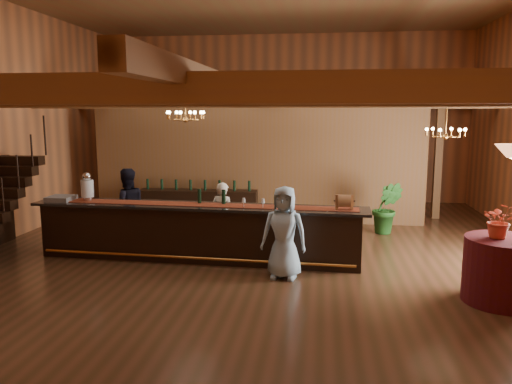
# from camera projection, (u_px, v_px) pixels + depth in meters

# --- Properties ---
(floor) EXTENTS (14.00, 14.00, 0.00)m
(floor) POSITION_uv_depth(u_px,v_px,m) (258.00, 258.00, 10.33)
(floor) COLOR #502E1D
(floor) RESTS_ON ground
(wall_back) EXTENTS (12.00, 0.10, 5.50)m
(wall_back) POSITION_uv_depth(u_px,v_px,m) (284.00, 119.00, 16.74)
(wall_back) COLOR #C6723E
(wall_back) RESTS_ON floor
(wall_front) EXTENTS (12.00, 0.10, 5.50)m
(wall_front) POSITION_uv_depth(u_px,v_px,m) (113.00, 153.00, 3.03)
(wall_front) COLOR #C6723E
(wall_front) RESTS_ON floor
(beam_grid) EXTENTS (11.90, 13.90, 0.39)m
(beam_grid) POSITION_uv_depth(u_px,v_px,m) (261.00, 99.00, 10.30)
(beam_grid) COLOR brown
(beam_grid) RESTS_ON wall_left
(support_posts) EXTENTS (9.20, 10.20, 3.20)m
(support_posts) POSITION_uv_depth(u_px,v_px,m) (254.00, 185.00, 9.58)
(support_posts) COLOR brown
(support_posts) RESTS_ON floor
(partition_wall) EXTENTS (9.00, 0.18, 3.10)m
(partition_wall) POSITION_uv_depth(u_px,v_px,m) (256.00, 165.00, 13.57)
(partition_wall) COLOR brown
(partition_wall) RESTS_ON floor
(backroom_boxes) EXTENTS (4.10, 0.60, 1.10)m
(backroom_boxes) POSITION_uv_depth(u_px,v_px,m) (271.00, 191.00, 15.66)
(backroom_boxes) COLOR black
(backroom_boxes) RESTS_ON floor
(tasting_bar) EXTENTS (6.86, 1.17, 1.15)m
(tasting_bar) POSITION_uv_depth(u_px,v_px,m) (198.00, 232.00, 10.10)
(tasting_bar) COLOR black
(tasting_bar) RESTS_ON floor
(beverage_dispenser) EXTENTS (0.26, 0.26, 0.60)m
(beverage_dispenser) POSITION_uv_depth(u_px,v_px,m) (87.00, 187.00, 10.43)
(beverage_dispenser) COLOR silver
(beverage_dispenser) RESTS_ON tasting_bar
(glass_rack_tray) EXTENTS (0.50, 0.50, 0.10)m
(glass_rack_tray) POSITION_uv_depth(u_px,v_px,m) (61.00, 198.00, 10.46)
(glass_rack_tray) COLOR gray
(glass_rack_tray) RESTS_ON tasting_bar
(raffle_drum) EXTENTS (0.34, 0.24, 0.30)m
(raffle_drum) POSITION_uv_depth(u_px,v_px,m) (344.00, 201.00, 9.44)
(raffle_drum) COLOR brown
(raffle_drum) RESTS_ON tasting_bar
(bar_bottle_0) EXTENTS (0.07, 0.07, 0.30)m
(bar_bottle_0) POSITION_uv_depth(u_px,v_px,m) (199.00, 196.00, 10.11)
(bar_bottle_0) COLOR black
(bar_bottle_0) RESTS_ON tasting_bar
(bar_bottle_1) EXTENTS (0.07, 0.07, 0.30)m
(bar_bottle_1) POSITION_uv_depth(u_px,v_px,m) (223.00, 197.00, 10.03)
(bar_bottle_1) COLOR black
(bar_bottle_1) RESTS_ON tasting_bar
(bar_bottle_2) EXTENTS (0.07, 0.07, 0.30)m
(bar_bottle_2) POSITION_uv_depth(u_px,v_px,m) (224.00, 197.00, 10.03)
(bar_bottle_2) COLOR black
(bar_bottle_2) RESTS_ON tasting_bar
(backbar_shelf) EXTENTS (3.21, 0.59, 0.90)m
(backbar_shelf) POSITION_uv_depth(u_px,v_px,m) (198.00, 206.00, 13.47)
(backbar_shelf) COLOR black
(backbar_shelf) RESTS_ON floor
(round_table) EXTENTS (1.20, 1.20, 1.03)m
(round_table) POSITION_uv_depth(u_px,v_px,m) (503.00, 270.00, 7.85)
(round_table) COLOR #450C1E
(round_table) RESTS_ON floor
(chandelier_left) EXTENTS (0.80, 0.80, 0.44)m
(chandelier_left) POSITION_uv_depth(u_px,v_px,m) (185.00, 115.00, 10.39)
(chandelier_left) COLOR #C78137
(chandelier_left) RESTS_ON beam_grid
(chandelier_right) EXTENTS (0.80, 0.80, 0.78)m
(chandelier_right) POSITION_uv_depth(u_px,v_px,m) (446.00, 132.00, 10.26)
(chandelier_right) COLOR #C78137
(chandelier_right) RESTS_ON beam_grid
(bartender) EXTENTS (0.63, 0.51, 1.49)m
(bartender) POSITION_uv_depth(u_px,v_px,m) (223.00, 216.00, 10.78)
(bartender) COLOR white
(bartender) RESTS_ON floor
(staff_second) EXTENTS (1.07, 1.01, 1.75)m
(staff_second) POSITION_uv_depth(u_px,v_px,m) (127.00, 208.00, 11.10)
(staff_second) COLOR black
(staff_second) RESTS_ON floor
(guest) EXTENTS (0.89, 0.64, 1.69)m
(guest) POSITION_uv_depth(u_px,v_px,m) (284.00, 233.00, 8.96)
(guest) COLOR #95B7CE
(guest) RESTS_ON floor
(floor_plant) EXTENTS (0.81, 0.71, 1.30)m
(floor_plant) POSITION_uv_depth(u_px,v_px,m) (387.00, 208.00, 12.25)
(floor_plant) COLOR #1E5119
(floor_plant) RESTS_ON floor
(table_flowers) EXTENTS (0.57, 0.51, 0.57)m
(table_flowers) POSITION_uv_depth(u_px,v_px,m) (500.00, 220.00, 7.76)
(table_flowers) COLOR #CA482D
(table_flowers) RESTS_ON round_table
(table_vase) EXTENTS (0.17, 0.17, 0.27)m
(table_vase) POSITION_uv_depth(u_px,v_px,m) (501.00, 229.00, 7.82)
(table_vase) COLOR #C78137
(table_vase) RESTS_ON round_table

